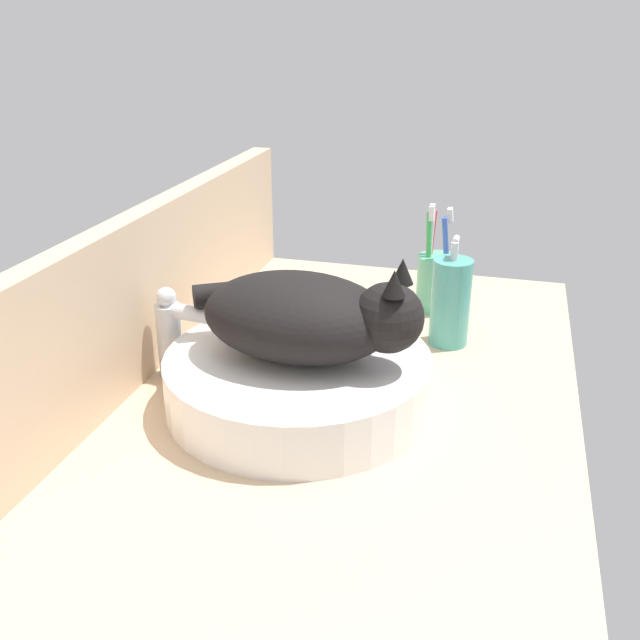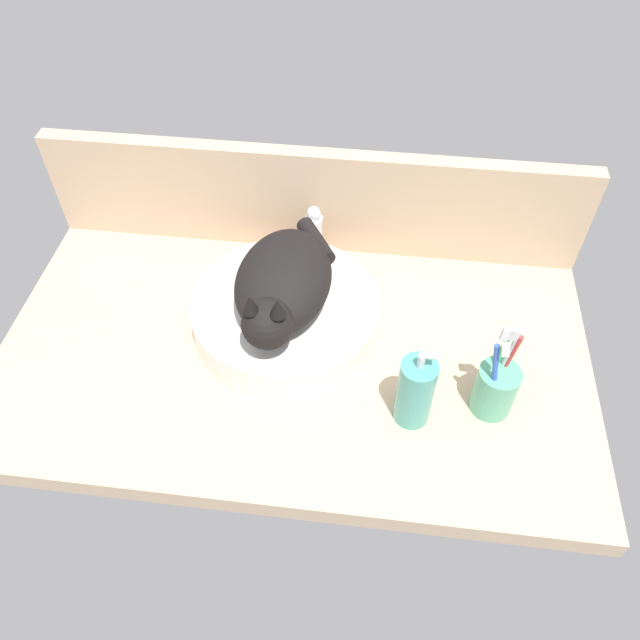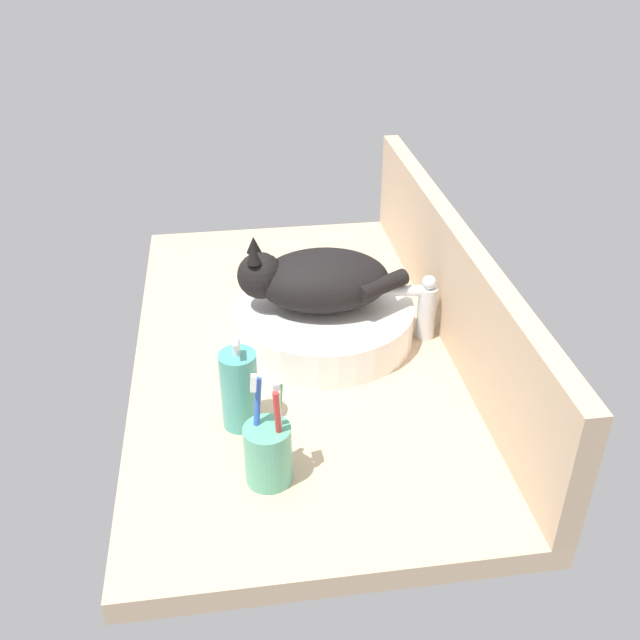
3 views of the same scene
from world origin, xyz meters
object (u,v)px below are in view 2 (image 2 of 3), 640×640
cat (282,284)px  toothbrush_cup (495,387)px  sink_basin (286,314)px  faucet (312,235)px  soap_dispenser (415,392)px

cat → toothbrush_cup: (37.87, -12.37, -7.46)cm
sink_basin → faucet: (2.71, 18.71, 3.71)cm
sink_basin → toothbrush_cup: toothbrush_cup is taller
sink_basin → toothbrush_cup: 40.33cm
sink_basin → toothbrush_cup: size_ratio=1.88×
soap_dispenser → cat: bearing=146.7°
sink_basin → faucet: bearing=81.8°
cat → sink_basin: bearing=89.8°
toothbrush_cup → cat: bearing=161.9°
sink_basin → soap_dispenser: 30.11cm
sink_basin → faucet: size_ratio=2.59×
sink_basin → toothbrush_cup: (37.87, -13.74, 1.90)cm
sink_basin → cat: size_ratio=1.09×
cat → soap_dispenser: 29.74cm
soap_dispenser → toothbrush_cup: 14.07cm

